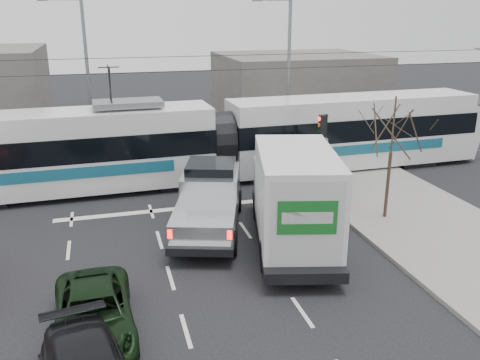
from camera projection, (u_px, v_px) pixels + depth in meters
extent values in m
plane|color=black|center=(221.00, 271.00, 16.99)|extent=(120.00, 120.00, 0.00)
cube|color=gray|center=(452.00, 239.00, 19.23)|extent=(6.00, 60.00, 0.15)
cube|color=#33302D|center=(176.00, 180.00, 26.13)|extent=(60.00, 1.60, 0.03)
cube|color=slate|center=(296.00, 86.00, 41.17)|extent=(12.00, 10.00, 5.00)
cylinder|color=#47382B|center=(388.00, 185.00, 20.70)|extent=(0.14, 0.14, 2.75)
cylinder|color=#47382B|center=(393.00, 125.00, 19.91)|extent=(0.07, 0.07, 2.25)
cylinder|color=black|center=(325.00, 152.00, 23.97)|extent=(0.12, 0.12, 3.60)
cube|color=black|center=(322.00, 125.00, 23.51)|extent=(0.28, 0.28, 0.95)
cylinder|color=#FF0C07|center=(320.00, 119.00, 23.38)|extent=(0.06, 0.20, 0.20)
cylinder|color=orange|center=(319.00, 125.00, 23.48)|extent=(0.06, 0.20, 0.20)
cylinder|color=#05330C|center=(319.00, 132.00, 23.57)|extent=(0.06, 0.20, 0.20)
cube|color=white|center=(326.00, 142.00, 23.67)|extent=(0.02, 0.30, 0.40)
cylinder|color=slate|center=(288.00, 78.00, 30.25)|extent=(0.20, 0.20, 9.00)
cube|color=slate|center=(257.00, 0.00, 28.37)|extent=(0.55, 0.25, 0.14)
cylinder|color=slate|center=(88.00, 80.00, 29.19)|extent=(0.20, 0.20, 9.00)
cube|color=slate|center=(42.00, 0.00, 27.31)|extent=(0.55, 0.25, 0.14)
cylinder|color=black|center=(172.00, 72.00, 24.39)|extent=(60.00, 0.03, 0.03)
cylinder|color=black|center=(171.00, 57.00, 24.17)|extent=(60.00, 0.03, 0.03)
cube|color=white|center=(68.00, 171.00, 23.90)|extent=(13.76, 3.23, 1.66)
cube|color=black|center=(65.00, 145.00, 23.50)|extent=(13.83, 3.26, 1.13)
cube|color=white|center=(63.00, 123.00, 23.17)|extent=(13.76, 3.11, 1.06)
cube|color=#165871|center=(67.00, 174.00, 22.49)|extent=(9.58, 0.27, 0.53)
cube|color=white|center=(351.00, 148.00, 28.00)|extent=(13.76, 3.23, 1.66)
cube|color=black|center=(353.00, 125.00, 27.59)|extent=(13.83, 3.26, 1.13)
cube|color=white|center=(354.00, 106.00, 27.27)|extent=(13.76, 3.11, 1.06)
cube|color=#165871|center=(365.00, 149.00, 26.59)|extent=(9.58, 0.27, 0.53)
cylinder|color=black|center=(220.00, 139.00, 25.62)|extent=(1.13, 2.78, 2.76)
cube|color=slate|center=(128.00, 103.00, 23.75)|extent=(3.23, 1.80, 0.27)
cube|color=black|center=(178.00, 179.00, 25.62)|extent=(2.19, 2.49, 0.38)
cube|color=black|center=(262.00, 172.00, 26.85)|extent=(2.19, 2.49, 0.38)
cube|color=black|center=(408.00, 158.00, 29.31)|extent=(2.19, 2.49, 0.38)
cube|color=black|center=(209.00, 215.00, 19.98)|extent=(4.16, 6.98, 0.28)
cube|color=silver|center=(211.00, 186.00, 20.86)|extent=(2.96, 3.31, 1.31)
cube|color=black|center=(211.00, 170.00, 20.75)|extent=(2.44, 2.47, 0.63)
cube|color=silver|center=(215.00, 180.00, 22.44)|extent=(2.42, 1.78, 0.63)
cube|color=silver|center=(205.00, 219.00, 18.46)|extent=(3.02, 3.50, 0.74)
cube|color=silver|center=(200.00, 247.00, 16.94)|extent=(2.06, 0.83, 0.20)
cube|color=#FF0C07|center=(170.00, 234.00, 16.96)|extent=(0.18, 0.13, 0.32)
cube|color=#FF0C07|center=(230.00, 235.00, 16.89)|extent=(0.18, 0.13, 0.32)
cylinder|color=black|center=(190.00, 200.00, 22.08)|extent=(0.58, 0.96, 0.91)
cylinder|color=black|center=(238.00, 201.00, 22.00)|extent=(0.58, 0.96, 0.91)
cylinder|color=black|center=(174.00, 242.00, 18.07)|extent=(0.58, 0.96, 0.91)
cylinder|color=black|center=(233.00, 243.00, 18.00)|extent=(0.58, 0.96, 0.91)
cube|color=black|center=(292.00, 229.00, 18.84)|extent=(4.29, 7.89, 0.37)
cube|color=white|center=(284.00, 181.00, 21.25)|extent=(2.80, 2.33, 1.71)
cube|color=black|center=(284.00, 165.00, 21.19)|extent=(2.33, 1.67, 0.64)
cube|color=silver|center=(296.00, 196.00, 17.63)|extent=(3.72, 5.57, 3.16)
cube|color=silver|center=(307.00, 225.00, 15.23)|extent=(2.21, 0.59, 2.78)
cube|color=#166020|center=(307.00, 218.00, 15.10)|extent=(1.75, 0.45, 1.07)
cube|color=black|center=(306.00, 279.00, 15.53)|extent=(2.31, 0.81, 0.19)
cylinder|color=black|center=(257.00, 208.00, 21.12)|extent=(0.54, 1.01, 0.96)
cylinder|color=black|center=(312.00, 207.00, 21.18)|extent=(0.54, 1.01, 0.96)
cylinder|color=black|center=(265.00, 256.00, 16.84)|extent=(0.57, 1.12, 1.07)
cylinder|color=black|center=(333.00, 256.00, 16.89)|extent=(0.57, 1.12, 1.07)
cube|color=black|center=(298.00, 177.00, 24.57)|extent=(2.50, 5.84, 0.29)
cube|color=black|center=(290.00, 156.00, 25.24)|extent=(2.23, 2.53, 1.31)
cube|color=black|center=(289.00, 142.00, 25.13)|extent=(1.91, 1.83, 0.63)
cube|color=black|center=(279.00, 154.00, 26.55)|extent=(2.07, 1.16, 0.63)
cube|color=black|center=(310.00, 176.00, 23.31)|extent=(2.24, 2.71, 0.74)
cube|color=silver|center=(325.00, 192.00, 22.07)|extent=(1.95, 0.34, 0.21)
cube|color=#590505|center=(305.00, 185.00, 21.75)|extent=(0.17, 0.10, 0.32)
cube|color=#590505|center=(343.00, 180.00, 22.33)|extent=(0.17, 0.10, 0.32)
cylinder|color=black|center=(265.00, 172.00, 25.96)|extent=(0.38, 0.93, 0.91)
cylinder|color=black|center=(300.00, 168.00, 26.57)|extent=(0.38, 0.93, 0.91)
cylinder|color=black|center=(296.00, 195.00, 22.69)|extent=(0.38, 0.93, 0.91)
cylinder|color=black|center=(334.00, 190.00, 23.30)|extent=(0.38, 0.93, 0.91)
imported|color=black|center=(94.00, 313.00, 13.50)|extent=(2.17, 4.54, 1.25)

